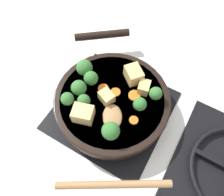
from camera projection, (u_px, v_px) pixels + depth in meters
The scene contains 20 objects.
ground_plane at pixel (112, 111), 0.64m from camera, with size 2.40×2.40×0.00m, color white.
front_burner_grate at pixel (112, 109), 0.63m from camera, with size 0.31×0.31×0.03m.
skillet_pan at pixel (112, 101), 0.59m from camera, with size 0.41×0.38×0.05m.
wooden_spoon at pixel (113, 154), 0.49m from camera, with size 0.25×0.23×0.02m.
tofu_cube_center_large at pixel (144, 87), 0.57m from camera, with size 0.04×0.03×0.03m, color #DBB770.
tofu_cube_near_handle at pixel (134, 74), 0.58m from camera, with size 0.05×0.04×0.04m, color #DBB770.
tofu_cube_east_chunk at pixel (83, 114), 0.53m from camera, with size 0.05×0.04×0.04m, color #DBB770.
tofu_cube_west_chunk at pixel (106, 97), 0.56m from camera, with size 0.04×0.03×0.03m, color #DBB770.
broccoli_floret_near_spoon at pixel (156, 94), 0.55m from camera, with size 0.03×0.03×0.04m.
broccoli_floret_center_top at pixel (111, 131), 0.50m from camera, with size 0.04×0.04×0.05m.
broccoli_floret_east_rim at pixel (84, 101), 0.54m from camera, with size 0.03×0.03×0.04m.
broccoli_floret_west_rim at pixel (91, 78), 0.57m from camera, with size 0.04×0.04×0.05m.
broccoli_floret_north_edge at pixel (140, 104), 0.54m from camera, with size 0.03×0.03×0.04m.
broccoli_floret_south_cluster at pixel (84, 68), 0.58m from camera, with size 0.04×0.04×0.05m.
broccoli_floret_mid_floret at pixel (79, 88), 0.56m from camera, with size 0.04×0.04×0.05m.
broccoli_floret_small_inner at pixel (67, 99), 0.54m from camera, with size 0.03×0.03×0.04m.
carrot_slice_orange_thin at pixel (134, 120), 0.54m from camera, with size 0.02×0.02×0.01m, color orange.
carrot_slice_near_center at pixel (134, 96), 0.57m from camera, with size 0.03×0.03×0.01m, color orange.
carrot_slice_edge_slice at pixel (103, 89), 0.58m from camera, with size 0.03×0.03×0.01m, color orange.
carrot_slice_under_broccoli at pixel (117, 93), 0.58m from camera, with size 0.03×0.03×0.01m, color orange.
Camera 1 is at (0.24, 0.14, 0.58)m, focal length 35.00 mm.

